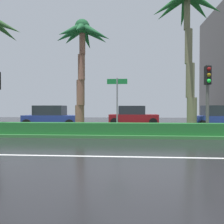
{
  "coord_description": "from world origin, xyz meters",
  "views": [
    {
      "loc": [
        -0.21,
        -4.88,
        1.55
      ],
      "look_at": [
        -1.44,
        12.25,
        1.21
      ],
      "focal_mm": 35.16,
      "sensor_mm": 36.0,
      "label": 1
    }
  ],
  "objects_px": {
    "palm_tree_centre_left": "(82,44)",
    "car_in_traffic_leading": "(51,117)",
    "car_in_traffic_third": "(221,118)",
    "traffic_signal_median_right": "(208,87)",
    "street_name_sign": "(117,98)",
    "car_in_traffic_second": "(133,116)",
    "palm_tree_centre": "(188,17)"
  },
  "relations": [
    {
      "from": "palm_tree_centre",
      "to": "car_in_traffic_third",
      "type": "xyz_separation_m",
      "value": [
        3.36,
        3.45,
        -5.99
      ]
    },
    {
      "from": "palm_tree_centre_left",
      "to": "traffic_signal_median_right",
      "type": "relative_size",
      "value": 1.86
    },
    {
      "from": "street_name_sign",
      "to": "car_in_traffic_third",
      "type": "bearing_deg",
      "value": 32.5
    },
    {
      "from": "street_name_sign",
      "to": "car_in_traffic_second",
      "type": "bearing_deg",
      "value": 82.49
    },
    {
      "from": "palm_tree_centre",
      "to": "car_in_traffic_second",
      "type": "height_order",
      "value": "palm_tree_centre"
    },
    {
      "from": "palm_tree_centre",
      "to": "traffic_signal_median_right",
      "type": "height_order",
      "value": "palm_tree_centre"
    },
    {
      "from": "car_in_traffic_second",
      "to": "street_name_sign",
      "type": "bearing_deg",
      "value": -97.51
    },
    {
      "from": "palm_tree_centre_left",
      "to": "street_name_sign",
      "type": "relative_size",
      "value": 2.25
    },
    {
      "from": "palm_tree_centre",
      "to": "car_in_traffic_leading",
      "type": "relative_size",
      "value": 1.98
    },
    {
      "from": "palm_tree_centre_left",
      "to": "palm_tree_centre",
      "type": "bearing_deg",
      "value": -0.4
    },
    {
      "from": "car_in_traffic_leading",
      "to": "car_in_traffic_third",
      "type": "height_order",
      "value": "same"
    },
    {
      "from": "palm_tree_centre_left",
      "to": "car_in_traffic_third",
      "type": "height_order",
      "value": "palm_tree_centre_left"
    },
    {
      "from": "car_in_traffic_third",
      "to": "traffic_signal_median_right",
      "type": "bearing_deg",
      "value": -118.89
    },
    {
      "from": "palm_tree_centre",
      "to": "street_name_sign",
      "type": "bearing_deg",
      "value": -162.52
    },
    {
      "from": "traffic_signal_median_right",
      "to": "car_in_traffic_leading",
      "type": "height_order",
      "value": "traffic_signal_median_right"
    },
    {
      "from": "palm_tree_centre_left",
      "to": "car_in_traffic_leading",
      "type": "height_order",
      "value": "palm_tree_centre_left"
    },
    {
      "from": "palm_tree_centre",
      "to": "traffic_signal_median_right",
      "type": "xyz_separation_m",
      "value": [
        0.64,
        -1.48,
        -4.17
      ]
    },
    {
      "from": "car_in_traffic_second",
      "to": "car_in_traffic_third",
      "type": "height_order",
      "value": "same"
    },
    {
      "from": "car_in_traffic_leading",
      "to": "palm_tree_centre",
      "type": "bearing_deg",
      "value": -22.04
    },
    {
      "from": "street_name_sign",
      "to": "palm_tree_centre",
      "type": "bearing_deg",
      "value": 17.48
    },
    {
      "from": "traffic_signal_median_right",
      "to": "car_in_traffic_leading",
      "type": "relative_size",
      "value": 0.84
    },
    {
      "from": "street_name_sign",
      "to": "car_in_traffic_leading",
      "type": "height_order",
      "value": "street_name_sign"
    },
    {
      "from": "palm_tree_centre",
      "to": "car_in_traffic_second",
      "type": "xyz_separation_m",
      "value": [
        -3.03,
        6.51,
        -5.99
      ]
    },
    {
      "from": "palm_tree_centre",
      "to": "car_in_traffic_third",
      "type": "relative_size",
      "value": 1.98
    },
    {
      "from": "street_name_sign",
      "to": "car_in_traffic_second",
      "type": "distance_m",
      "value": 7.96
    },
    {
      "from": "palm_tree_centre_left",
      "to": "car_in_traffic_leading",
      "type": "bearing_deg",
      "value": 130.83
    },
    {
      "from": "palm_tree_centre",
      "to": "street_name_sign",
      "type": "relative_size",
      "value": 2.83
    },
    {
      "from": "palm_tree_centre",
      "to": "car_in_traffic_leading",
      "type": "bearing_deg",
      "value": 157.96
    },
    {
      "from": "palm_tree_centre_left",
      "to": "car_in_traffic_third",
      "type": "relative_size",
      "value": 1.57
    },
    {
      "from": "palm_tree_centre_left",
      "to": "car_in_traffic_leading",
      "type": "distance_m",
      "value": 6.82
    },
    {
      "from": "street_name_sign",
      "to": "traffic_signal_median_right",
      "type": "bearing_deg",
      "value": -2.5
    },
    {
      "from": "palm_tree_centre_left",
      "to": "car_in_traffic_second",
      "type": "relative_size",
      "value": 1.57
    }
  ]
}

